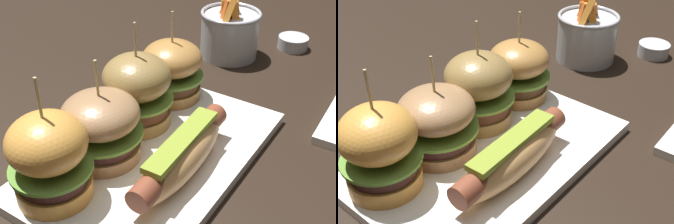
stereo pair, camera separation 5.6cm
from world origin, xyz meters
The scene contains 9 objects.
ground_plane centered at (0.00, 0.00, 0.00)m, with size 3.00×3.00×0.00m, color black.
platter_main centered at (0.00, 0.00, 0.01)m, with size 0.34×0.22×0.01m, color white.
hot_dog centered at (-0.01, -0.05, 0.04)m, with size 0.19×0.06×0.05m.
slider_far_left centered at (-0.12, 0.05, 0.07)m, with size 0.09×0.09×0.15m.
slider_center_left centered at (-0.04, 0.05, 0.06)m, with size 0.10×0.10×0.13m.
slider_center_right centered at (0.04, 0.05, 0.07)m, with size 0.10×0.10×0.15m.
slider_far_right centered at (0.13, 0.05, 0.06)m, with size 0.09×0.09×0.13m.
fries_bucket centered at (0.32, 0.06, 0.05)m, with size 0.11×0.11×0.13m.
sauce_ramekin centered at (0.42, -0.03, 0.01)m, with size 0.06×0.06×0.02m.
Camera 1 is at (-0.36, -0.26, 0.36)m, focal length 47.57 mm.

